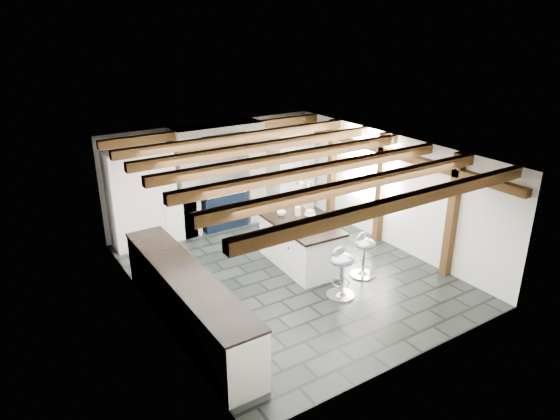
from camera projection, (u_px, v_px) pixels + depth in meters
ground at (287, 273)px, 9.23m from camera, size 6.00×6.00×0.00m
room_shell at (221, 203)px, 9.64m from camera, size 6.00×6.03×6.00m
range_cooker at (221, 206)px, 11.16m from camera, size 1.00×0.63×0.99m
kitchen_island at (300, 243)px, 9.39m from camera, size 1.01×1.81×1.17m
bar_stool_near at (364, 250)px, 8.96m from camera, size 0.50×0.50×0.82m
bar_stool_far at (341, 267)px, 8.28m from camera, size 0.52×0.52×0.88m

